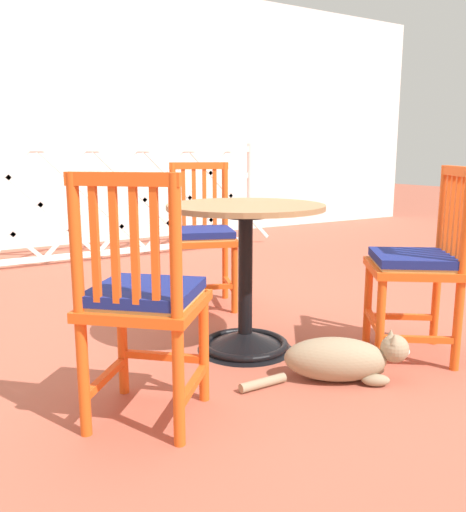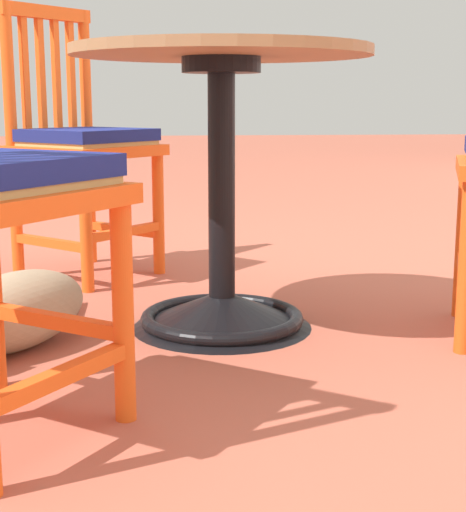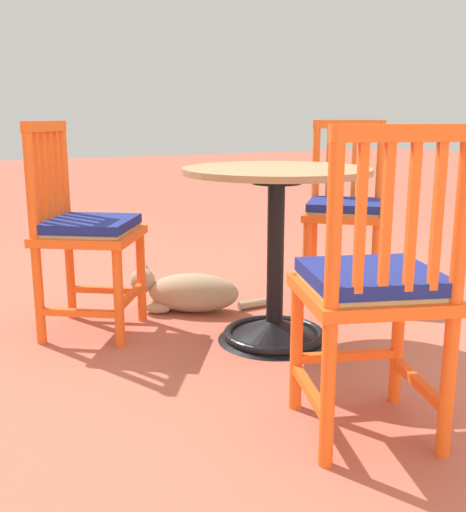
# 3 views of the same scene
# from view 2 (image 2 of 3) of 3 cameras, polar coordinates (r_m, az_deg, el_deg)

# --- Properties ---
(ground_plane) EXTENTS (24.00, 24.00, 0.00)m
(ground_plane) POSITION_cam_2_polar(r_m,az_deg,el_deg) (2.11, 0.15, -5.15)
(ground_plane) COLOR #AD5642
(cafe_table) EXTENTS (0.76, 0.76, 0.73)m
(cafe_table) POSITION_cam_2_polar(r_m,az_deg,el_deg) (2.05, -0.83, 2.50)
(cafe_table) COLOR black
(cafe_table) RESTS_ON ground_plane
(orange_chair_at_corner) EXTENTS (0.56, 0.56, 0.91)m
(orange_chair_at_corner) POSITION_cam_2_polar(r_m,az_deg,el_deg) (2.72, -10.98, 7.88)
(orange_chair_at_corner) COLOR #EA5619
(orange_chair_at_corner) RESTS_ON ground_plane
(tabby_cat) EXTENTS (0.69, 0.42, 0.23)m
(tabby_cat) POSITION_cam_2_polar(r_m,az_deg,el_deg) (1.95, -16.30, -4.10)
(tabby_cat) COLOR #9E896B
(tabby_cat) RESTS_ON ground_plane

